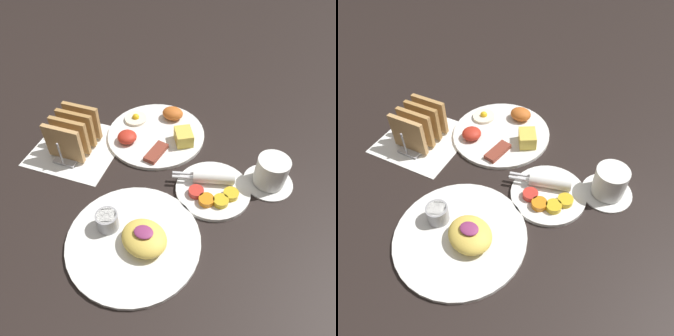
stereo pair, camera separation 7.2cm
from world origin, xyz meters
TOP-DOWN VIEW (x-y plane):
  - ground_plane at (0.00, 0.00)m, footprint 3.00×3.00m
  - napkin_flat at (-0.21, 0.05)m, footprint 0.22×0.22m
  - plate_breakfast at (-0.02, 0.16)m, footprint 0.27×0.27m
  - plate_condiments at (0.17, 0.02)m, footprint 0.19×0.18m
  - plate_foreground at (0.05, -0.17)m, footprint 0.28×0.28m
  - toast_rack at (-0.21, 0.05)m, footprint 0.10×0.15m
  - coffee_cup at (0.30, 0.09)m, footprint 0.12×0.12m
  - teaspoon at (0.11, -0.17)m, footprint 0.07×0.11m

SIDE VIEW (x-z plane):
  - ground_plane at x=0.00m, z-range 0.00..0.00m
  - napkin_flat at x=-0.21m, z-range 0.00..0.00m
  - teaspoon at x=0.11m, z-range 0.00..0.01m
  - plate_breakfast at x=-0.02m, z-range -0.01..0.03m
  - plate_condiments at x=0.17m, z-range -0.01..0.03m
  - plate_foreground at x=0.05m, z-range -0.01..0.04m
  - coffee_cup at x=0.30m, z-range 0.00..0.08m
  - toast_rack at x=-0.21m, z-range 0.00..0.10m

